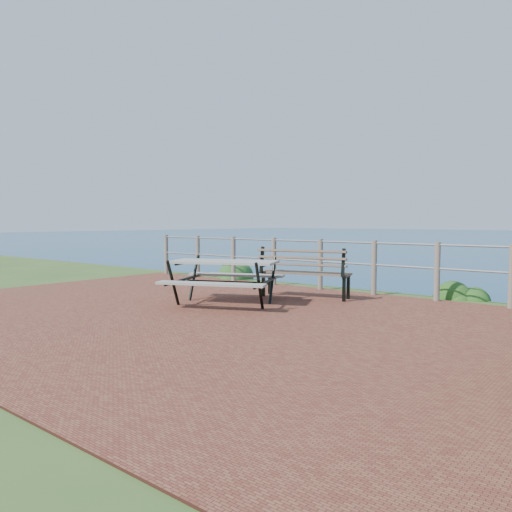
% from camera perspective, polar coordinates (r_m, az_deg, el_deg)
% --- Properties ---
extents(ground, '(10.00, 7.00, 0.12)m').
position_cam_1_polar(ground, '(7.40, -6.52, -6.68)').
color(ground, brown).
rests_on(ground, ground).
extents(safety_railing, '(9.40, 0.10, 1.00)m').
position_cam_1_polar(safety_railing, '(9.94, 7.37, -0.62)').
color(safety_railing, '#6B5B4C').
rests_on(safety_railing, ground).
extents(picnic_table, '(1.82, 1.35, 0.71)m').
position_cam_1_polar(picnic_table, '(8.10, -3.65, -2.47)').
color(picnic_table, gray).
rests_on(picnic_table, ground).
extents(park_bench, '(1.64, 0.79, 0.90)m').
position_cam_1_polar(park_bench, '(8.83, 5.65, -1.05)').
color(park_bench, brown).
rests_on(park_bench, ground).
extents(shrub_lip_west, '(0.87, 0.87, 0.65)m').
position_cam_1_polar(shrub_lip_west, '(12.03, -2.74, -2.54)').
color(shrub_lip_west, '#1E511E').
rests_on(shrub_lip_west, ground).
extents(shrub_lip_east, '(0.70, 0.70, 0.42)m').
position_cam_1_polar(shrub_lip_east, '(9.62, 22.49, -4.49)').
color(shrub_lip_east, '#174114').
rests_on(shrub_lip_east, ground).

